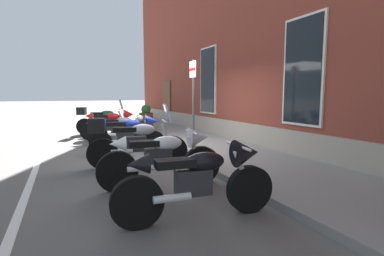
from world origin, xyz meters
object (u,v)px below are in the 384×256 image
Objects in this scene: motorcycle_red_sport at (112,123)px; motorcycle_blue_sport at (131,132)px; motorcycle_green_touring at (102,120)px; motorcycle_silver_touring at (133,141)px; motorcycle_white_sport at (165,155)px; barrel_planter at (146,118)px; motorcycle_grey_naked at (121,130)px; motorcycle_black_sport at (203,177)px; parking_sign at (193,91)px.

motorcycle_red_sport reaches higher than motorcycle_blue_sport.
motorcycle_green_touring is 1.58m from motorcycle_red_sport.
motorcycle_silver_touring is 1.01× the size of motorcycle_white_sport.
motorcycle_white_sport is 7.44m from barrel_planter.
motorcycle_grey_naked is 5.69m from motorcycle_black_sport.
motorcycle_blue_sport is 0.92× the size of motorcycle_silver_touring.
motorcycle_green_touring reaches higher than motorcycle_blue_sport.
motorcycle_silver_touring is 0.90× the size of parking_sign.
parking_sign is at bearing 29.91° from motorcycle_red_sport.
motorcycle_white_sport is at bearing 1.44° from motorcycle_green_touring.
barrel_planter is at bearing 169.49° from motorcycle_black_sport.
motorcycle_green_touring is 1.10× the size of motorcycle_grey_naked.
motorcycle_black_sport is 8.81m from barrel_planter.
motorcycle_silver_touring is at bearing -172.69° from motorcycle_white_sport.
motorcycle_green_touring is 2.98m from motorcycle_grey_naked.
motorcycle_grey_naked is at bearing -28.03° from barrel_planter.
barrel_planter reaches higher than motorcycle_grey_naked.
motorcycle_silver_touring is 1.58m from motorcycle_white_sport.
barrel_planter reaches higher than motorcycle_white_sport.
motorcycle_white_sport is at bearing -32.84° from parking_sign.
motorcycle_black_sport is (1.40, 0.02, -0.01)m from motorcycle_white_sport.
motorcycle_grey_naked is at bearing 174.91° from motorcycle_silver_touring.
motorcycle_red_sport is at bearing -179.85° from motorcycle_white_sport.
motorcycle_green_touring is at bearing 179.81° from motorcycle_silver_touring.
parking_sign reaches higher than motorcycle_blue_sport.
motorcycle_black_sport is at bearing 1.32° from motorcycle_green_touring.
motorcycle_green_touring is 4.25m from motorcycle_blue_sport.
motorcycle_silver_touring reaches higher than motorcycle_grey_naked.
motorcycle_white_sport is at bearing 0.15° from motorcycle_red_sport.
motorcycle_white_sport is at bearing -12.61° from barrel_planter.
motorcycle_grey_naked is at bearing 2.29° from motorcycle_red_sport.
barrel_planter is at bearing -178.77° from parking_sign.
parking_sign is at bearing 46.11° from motorcycle_grey_naked.
motorcycle_grey_naked is at bearing -179.19° from motorcycle_blue_sport.
motorcycle_silver_touring is at bearing -2.58° from motorcycle_red_sport.
motorcycle_black_sport is at bearing -0.24° from motorcycle_grey_naked.
motorcycle_silver_touring is 1.01× the size of motorcycle_black_sport.
motorcycle_red_sport is 4.13m from motorcycle_silver_touring.
motorcycle_white_sport is 3.37m from parking_sign.
motorcycle_white_sport is at bearing -1.13° from motorcycle_blue_sport.
motorcycle_grey_naked is at bearing 179.76° from motorcycle_black_sport.
motorcycle_red_sport is at bearing 177.42° from motorcycle_silver_touring.
motorcycle_black_sport is at bearing 0.70° from motorcycle_white_sport.
barrel_planter is (-2.97, 1.58, 0.09)m from motorcycle_grey_naked.
motorcycle_green_touring reaches higher than motorcycle_white_sport.
motorcycle_black_sport is (5.69, -0.02, 0.07)m from motorcycle_grey_naked.
motorcycle_red_sport is 1.41m from motorcycle_grey_naked.
motorcycle_grey_naked is 0.92× the size of motorcycle_white_sport.
motorcycle_silver_touring is 2.09× the size of barrel_planter.
barrel_planter is at bearing 133.76° from motorcycle_red_sport.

